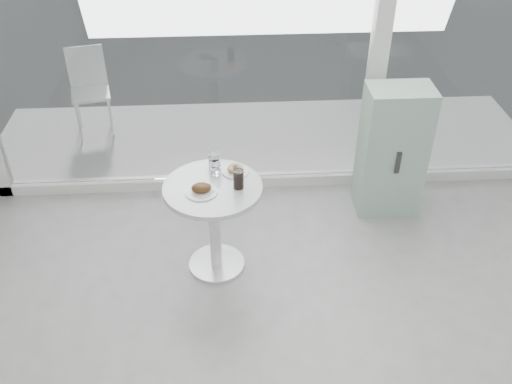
{
  "coord_description": "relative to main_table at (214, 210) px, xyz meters",
  "views": [
    {
      "loc": [
        -0.39,
        -1.44,
        3.13
      ],
      "look_at": [
        -0.2,
        1.7,
        0.85
      ],
      "focal_mm": 40.0,
      "sensor_mm": 36.0,
      "label": 1
    }
  ],
  "objects": [
    {
      "name": "plate_donut",
      "position": [
        0.17,
        0.17,
        0.24
      ],
      "size": [
        0.2,
        0.2,
        0.05
      ],
      "color": "white",
      "rests_on": "main_table"
    },
    {
      "name": "room_shell",
      "position": [
        0.5,
        -2.46,
        1.36
      ],
      "size": [
        6.0,
        6.0,
        6.0
      ],
      "color": "white",
      "rests_on": "ground"
    },
    {
      "name": "main_table",
      "position": [
        0.0,
        0.0,
        0.0
      ],
      "size": [
        0.72,
        0.72,
        0.77
      ],
      "color": "white",
      "rests_on": "ground"
    },
    {
      "name": "water_tumbler_a",
      "position": [
        0.01,
        0.22,
        0.28
      ],
      "size": [
        0.08,
        0.08,
        0.13
      ],
      "color": "white",
      "rests_on": "main_table"
    },
    {
      "name": "patio_deck",
      "position": [
        0.5,
        1.9,
        -0.53
      ],
      "size": [
        5.6,
        1.6,
        0.05
      ],
      "primitive_type": "cube",
      "color": "silver",
      "rests_on": "ground"
    },
    {
      "name": "cola_glass",
      "position": [
        0.19,
        -0.03,
        0.29
      ],
      "size": [
        0.08,
        0.08,
        0.15
      ],
      "color": "white",
      "rests_on": "main_table"
    },
    {
      "name": "water_tumbler_b",
      "position": [
        0.03,
        0.15,
        0.27
      ],
      "size": [
        0.07,
        0.07,
        0.11
      ],
      "color": "white",
      "rests_on": "main_table"
    },
    {
      "name": "mint_cabinet",
      "position": [
        1.51,
        0.7,
        0.03
      ],
      "size": [
        0.54,
        0.38,
        1.16
      ],
      "rotation": [
        0.0,
        0.0,
        -0.01
      ],
      "color": "#88AD9B",
      "rests_on": "ground"
    },
    {
      "name": "plate_fritter",
      "position": [
        -0.07,
        -0.07,
        0.25
      ],
      "size": [
        0.23,
        0.23,
        0.07
      ],
      "color": "white",
      "rests_on": "main_table"
    },
    {
      "name": "patio_chair",
      "position": [
        -1.29,
        2.2,
        0.0
      ],
      "size": [
        0.45,
        0.45,
        0.89
      ],
      "rotation": [
        0.0,
        0.0,
        0.21
      ],
      "color": "white",
      "rests_on": "patio_deck"
    },
    {
      "name": "storefront",
      "position": [
        0.57,
        1.1,
        1.16
      ],
      "size": [
        5.0,
        0.14,
        3.0
      ],
      "color": "white",
      "rests_on": "ground"
    }
  ]
}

